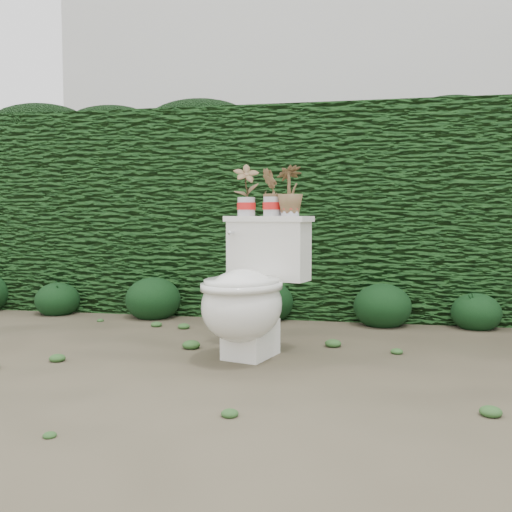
% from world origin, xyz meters
% --- Properties ---
extents(ground, '(60.00, 60.00, 0.00)m').
position_xyz_m(ground, '(0.00, 0.00, 0.00)').
color(ground, '#696048').
rests_on(ground, ground).
extents(hedge, '(8.00, 1.00, 1.60)m').
position_xyz_m(hedge, '(0.00, 1.60, 0.80)').
color(hedge, '#23561C').
rests_on(hedge, ground).
extents(house_wall, '(8.00, 3.50, 4.00)m').
position_xyz_m(house_wall, '(0.60, 6.00, 2.00)').
color(house_wall, silver).
rests_on(house_wall, ground).
extents(toilet, '(0.62, 0.78, 0.78)m').
position_xyz_m(toilet, '(0.13, -0.06, 0.36)').
color(toilet, white).
rests_on(toilet, ground).
extents(potted_plant_left, '(0.18, 0.14, 0.29)m').
position_xyz_m(potted_plant_left, '(0.06, 0.21, 0.92)').
color(potted_plant_left, '#2E7624').
rests_on(potted_plant_left, toilet).
extents(potted_plant_center, '(0.13, 0.15, 0.26)m').
position_xyz_m(potted_plant_center, '(0.22, 0.16, 0.90)').
color(potted_plant_center, '#2E7624').
rests_on(potted_plant_center, toilet).
extents(potted_plant_right, '(0.21, 0.21, 0.27)m').
position_xyz_m(potted_plant_right, '(0.33, 0.13, 0.91)').
color(potted_plant_right, '#2E7624').
rests_on(potted_plant_right, toilet).
extents(liriope_clump_1, '(0.35, 0.35, 0.28)m').
position_xyz_m(liriope_clump_1, '(-1.66, 1.02, 0.14)').
color(liriope_clump_1, '#143915').
rests_on(liriope_clump_1, ground).
extents(liriope_clump_2, '(0.42, 0.42, 0.34)m').
position_xyz_m(liriope_clump_2, '(-0.85, 1.01, 0.17)').
color(liriope_clump_2, '#143915').
rests_on(liriope_clump_2, ground).
extents(liriope_clump_3, '(0.41, 0.41, 0.33)m').
position_xyz_m(liriope_clump_3, '(0.02, 1.12, 0.16)').
color(liriope_clump_3, '#143915').
rests_on(liriope_clump_3, ground).
extents(liriope_clump_4, '(0.41, 0.41, 0.33)m').
position_xyz_m(liriope_clump_4, '(0.87, 1.03, 0.16)').
color(liriope_clump_4, '#143915').
rests_on(liriope_clump_4, ground).
extents(liriope_clump_5, '(0.34, 0.34, 0.27)m').
position_xyz_m(liriope_clump_5, '(1.51, 1.05, 0.14)').
color(liriope_clump_5, '#143915').
rests_on(liriope_clump_5, ground).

